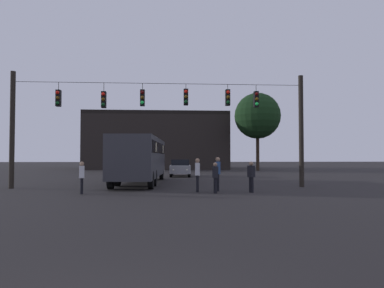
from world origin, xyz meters
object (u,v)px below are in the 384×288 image
pedestrian_trailing (251,175)px  tree_left_silhouette (257,116)px  pedestrian_crossing_right (218,172)px  pedestrian_crossing_center (215,176)px  pedestrian_crossing_left (82,176)px  car_near_right (180,168)px  city_bus (141,156)px  pedestrian_near_bus (197,173)px

pedestrian_trailing → tree_left_silhouette: size_ratio=0.16×
pedestrian_trailing → pedestrian_crossing_right: bearing=151.8°
pedestrian_crossing_center → tree_left_silhouette: (9.05, 27.20, 6.11)m
pedestrian_crossing_center → pedestrian_trailing: bearing=6.3°
pedestrian_crossing_right → pedestrian_crossing_center: bearing=-104.5°
pedestrian_crossing_center → pedestrian_trailing: 1.86m
pedestrian_crossing_left → pedestrian_trailing: pedestrian_crossing_left is taller
car_near_right → pedestrian_crossing_right: 13.77m
city_bus → pedestrian_trailing: city_bus is taller
pedestrian_near_bus → pedestrian_trailing: (2.68, -0.42, -0.10)m
pedestrian_crossing_left → pedestrian_crossing_center: 6.50m
city_bus → pedestrian_crossing_left: bearing=-109.6°
tree_left_silhouette → pedestrian_crossing_center: bearing=-108.4°
pedestrian_crossing_center → pedestrian_near_bus: size_ratio=0.89×
city_bus → car_near_right: city_bus is taller
pedestrian_crossing_left → pedestrian_trailing: size_ratio=1.00×
pedestrian_crossing_left → tree_left_silhouette: size_ratio=0.16×
city_bus → tree_left_silhouette: (13.21, 20.62, 5.09)m
city_bus → pedestrian_near_bus: (3.33, -5.95, -0.89)m
pedestrian_crossing_left → pedestrian_crossing_center: bearing=-0.5°
pedestrian_crossing_left → tree_left_silhouette: bearing=60.2°
pedestrian_crossing_center → pedestrian_crossing_left: bearing=179.5°
pedestrian_near_bus → tree_left_silhouette: bearing=69.6°
pedestrian_near_bus → pedestrian_trailing: size_ratio=1.10×
city_bus → pedestrian_near_bus: size_ratio=6.47×
pedestrian_crossing_left → tree_left_silhouette: 31.87m
pedestrian_near_bus → pedestrian_trailing: 2.72m
pedestrian_crossing_left → pedestrian_trailing: 8.35m
car_near_right → pedestrian_crossing_right: size_ratio=2.48×
tree_left_silhouette → city_bus: bearing=-122.6°
pedestrian_crossing_right → pedestrian_trailing: bearing=-28.2°
pedestrian_crossing_left → pedestrian_crossing_right: 6.84m
pedestrian_crossing_right → tree_left_silhouette: size_ratio=0.18×
pedestrian_crossing_left → pedestrian_trailing: bearing=1.1°
pedestrian_near_bus → pedestrian_crossing_right: bearing=21.2°
car_near_right → pedestrian_crossing_left: size_ratio=2.81×
city_bus → pedestrian_near_bus: city_bus is taller
car_near_right → pedestrian_crossing_left: 15.59m
car_near_right → pedestrian_trailing: size_ratio=2.82×
car_near_right → pedestrian_crossing_center: (1.24, -14.73, 0.05)m
pedestrian_crossing_left → pedestrian_crossing_right: (6.77, 1.00, 0.14)m
pedestrian_crossing_center → pedestrian_trailing: (1.85, 0.21, 0.02)m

